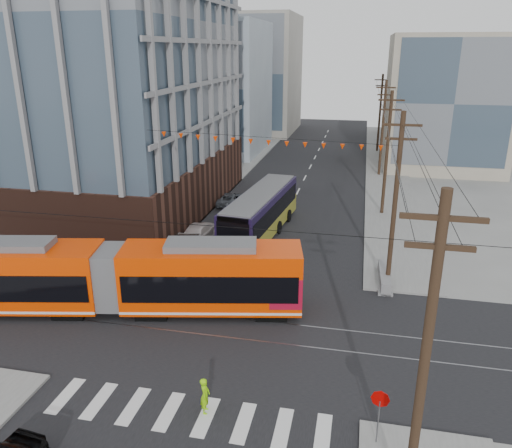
% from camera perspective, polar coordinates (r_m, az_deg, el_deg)
% --- Properties ---
extents(ground, '(160.00, 160.00, 0.00)m').
position_cam_1_polar(ground, '(24.53, -5.42, -16.41)').
color(ground, slate).
extents(office_building, '(30.00, 25.00, 28.60)m').
position_cam_1_polar(office_building, '(50.57, -23.16, 17.91)').
color(office_building, '#381E16').
rests_on(office_building, ground).
extents(bg_bldg_nw_near, '(18.00, 16.00, 18.00)m').
position_cam_1_polar(bg_bldg_nw_near, '(74.82, -6.33, 15.20)').
color(bg_bldg_nw_near, '#8C99A5').
rests_on(bg_bldg_nw_near, ground).
extents(bg_bldg_ne_near, '(14.00, 14.00, 16.00)m').
position_cam_1_polar(bg_bldg_ne_near, '(67.89, 20.77, 12.84)').
color(bg_bldg_ne_near, gray).
rests_on(bg_bldg_ne_near, ground).
extents(bg_bldg_nw_far, '(16.00, 18.00, 20.00)m').
position_cam_1_polar(bg_bldg_nw_far, '(93.24, -0.54, 16.74)').
color(bg_bldg_nw_far, gray).
rests_on(bg_bldg_nw_far, ground).
extents(bg_bldg_ne_far, '(16.00, 16.00, 14.00)m').
position_cam_1_polar(bg_bldg_ne_far, '(87.98, 20.25, 13.47)').
color(bg_bldg_ne_far, '#8C99A5').
rests_on(bg_bldg_ne_far, ground).
extents(utility_pole_near, '(0.30, 0.30, 11.00)m').
position_cam_1_polar(utility_pole_near, '(15.77, 18.56, -15.75)').
color(utility_pole_near, black).
rests_on(utility_pole_near, ground).
extents(utility_pole_far, '(0.30, 0.30, 11.00)m').
position_cam_1_polar(utility_pole_far, '(75.44, 13.97, 12.13)').
color(utility_pole_far, black).
rests_on(utility_pole_far, ground).
extents(streetcar, '(21.57, 7.19, 4.12)m').
position_cam_1_polar(streetcar, '(29.55, -16.15, -5.93)').
color(streetcar, '#E63400').
rests_on(streetcar, ground).
extents(city_bus, '(4.09, 13.08, 3.64)m').
position_cam_1_polar(city_bus, '(40.22, 0.54, 1.29)').
color(city_bus, black).
rests_on(city_bus, ground).
extents(parked_car_silver, '(3.06, 5.34, 1.67)m').
position_cam_1_polar(parked_car_silver, '(36.68, -7.88, -2.37)').
color(parked_car_silver, '#A7A7A7').
rests_on(parked_car_silver, ground).
extents(parked_car_white, '(2.00, 4.83, 1.40)m').
position_cam_1_polar(parked_car_white, '(39.62, -6.50, -0.84)').
color(parked_car_white, beige).
rests_on(parked_car_white, ground).
extents(parked_car_grey, '(1.98, 4.28, 1.19)m').
position_cam_1_polar(parked_car_grey, '(48.39, -2.92, 2.89)').
color(parked_car_grey, '#4B5159').
rests_on(parked_car_grey, ground).
extents(pedestrian, '(0.48, 0.65, 1.62)m').
position_cam_1_polar(pedestrian, '(21.84, -5.85, -18.92)').
color(pedestrian, '#8BE209').
rests_on(pedestrian, ground).
extents(stop_sign, '(0.79, 0.79, 2.30)m').
position_cam_1_polar(stop_sign, '(20.62, 13.79, -20.95)').
color(stop_sign, '#A80100').
rests_on(stop_sign, ground).
extents(jersey_barrier, '(1.01, 3.99, 0.79)m').
position_cam_1_polar(jersey_barrier, '(33.41, 14.43, -5.89)').
color(jersey_barrier, gray).
rests_on(jersey_barrier, ground).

